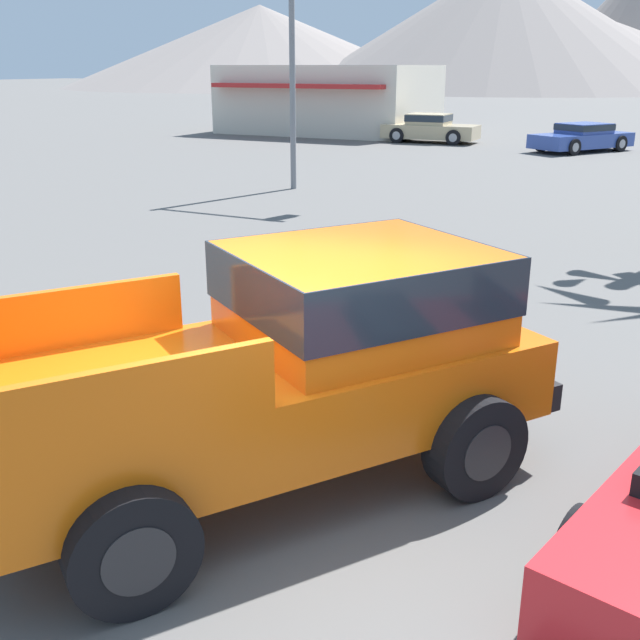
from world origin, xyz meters
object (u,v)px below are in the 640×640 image
Objects in this scene: parked_car_blue at (582,137)px; traffic_light_main at (335,27)px; orange_pickup_truck at (298,355)px; parked_car_tan at (430,128)px.

traffic_light_main is (-4.48, -13.79, 3.67)m from parked_car_blue.
orange_pickup_truck is at bearing 126.21° from parked_car_blue.
parked_car_tan is (-8.50, 28.36, -0.43)m from orange_pickup_truck.
traffic_light_main is (-6.24, 13.68, 3.18)m from orange_pickup_truck.
parked_car_tan is at bearing 25.11° from parked_car_blue.
parked_car_blue is (-1.76, 27.48, -0.50)m from orange_pickup_truck.
parked_car_blue is at bearing 80.50° from parked_car_tan.
parked_car_blue is 0.75× the size of traffic_light_main.
orange_pickup_truck is 15.37m from traffic_light_main.
orange_pickup_truck is 27.54m from parked_car_blue.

